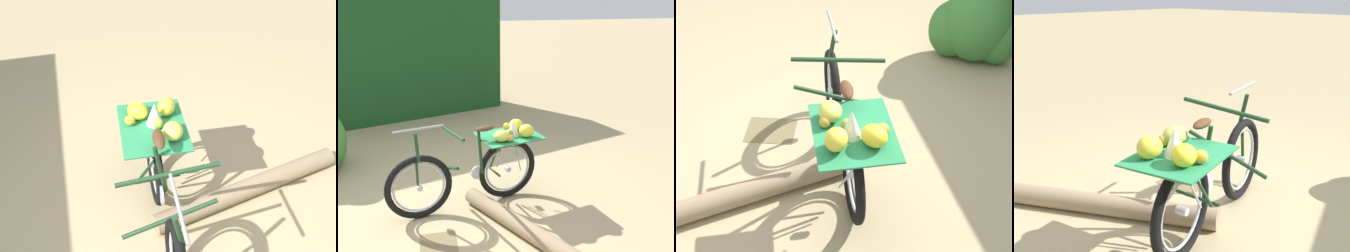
{
  "view_description": "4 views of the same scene",
  "coord_description": "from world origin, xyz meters",
  "views": [
    {
      "loc": [
        -0.13,
        1.8,
        2.87
      ],
      "look_at": [
        0.0,
        -0.68,
        0.8
      ],
      "focal_mm": 42.54,
      "sensor_mm": 36.0,
      "label": 1
    },
    {
      "loc": [
        -3.86,
        0.25,
        2.32
      ],
      "look_at": [
        0.05,
        -0.63,
        0.92
      ],
      "focal_mm": 40.87,
      "sensor_mm": 36.0,
      "label": 2
    },
    {
      "loc": [
        0.26,
        -3.16,
        2.85
      ],
      "look_at": [
        0.07,
        -0.8,
        0.92
      ],
      "focal_mm": 52.5,
      "sensor_mm": 36.0,
      "label": 3
    },
    {
      "loc": [
        1.85,
        -2.49,
        1.79
      ],
      "look_at": [
        0.04,
        -0.58,
        0.93
      ],
      "focal_mm": 44.6,
      "sensor_mm": 36.0,
      "label": 4
    }
  ],
  "objects": [
    {
      "name": "fallen_log",
      "position": [
        -0.75,
        -0.68,
        0.09
      ],
      "size": [
        1.75,
        1.07,
        0.18
      ],
      "primitive_type": "cylinder",
      "rotation": [
        0.0,
        1.57,
        0.5
      ],
      "color": "#937A5B",
      "rests_on": "ground_plane"
    },
    {
      "name": "leaf_litter_patch",
      "position": [
        -0.68,
        0.2,
        0.0
      ],
      "size": [
        0.44,
        0.36,
        0.01
      ],
      "primitive_type": "cube",
      "color": "olive",
      "rests_on": "ground_plane"
    },
    {
      "name": "ground_plane",
      "position": [
        0.0,
        0.0,
        0.0
      ],
      "size": [
        60.0,
        60.0,
        0.0
      ],
      "primitive_type": "plane",
      "color": "tan"
    },
    {
      "name": "foliage_hedge",
      "position": [
        3.74,
        0.74,
        1.11
      ],
      "size": [
        2.13,
        4.25,
        2.23
      ],
      "primitive_type": "cube",
      "rotation": [
        0.0,
        0.0,
        5.02
      ],
      "color": "#19471E",
      "rests_on": "ground_plane"
    },
    {
      "name": "bicycle",
      "position": [
        0.02,
        -0.28,
        0.48
      ],
      "size": [
        0.86,
        1.8,
        1.03
      ],
      "rotation": [
        0.0,
        0.0,
        1.81
      ],
      "color": "black",
      "rests_on": "ground_plane"
    }
  ]
}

